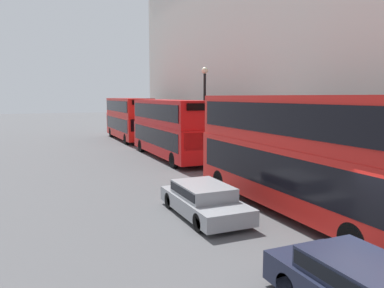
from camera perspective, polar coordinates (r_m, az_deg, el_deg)
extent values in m
plane|color=#515154|center=(10.63, 26.66, -18.12)|extent=(200.00, 200.00, 0.00)
cube|color=red|center=(14.79, 15.49, -4.41)|extent=(2.55, 11.11, 2.29)
cube|color=red|center=(14.52, 15.77, 3.56)|extent=(2.50, 10.88, 1.82)
cube|color=black|center=(14.73, 15.53, -3.37)|extent=(2.59, 10.22, 1.28)
cube|color=black|center=(14.51, 15.78, 3.91)|extent=(2.59, 10.22, 1.09)
cylinder|color=black|center=(11.53, 23.49, -13.24)|extent=(0.30, 1.00, 1.00)
cylinder|color=black|center=(17.63, 4.38, -5.61)|extent=(0.30, 1.00, 1.00)
cylinder|color=black|center=(18.76, 10.50, -4.92)|extent=(0.30, 1.00, 1.00)
cube|color=red|center=(26.89, -3.32, 0.77)|extent=(2.55, 10.57, 2.07)
cube|color=red|center=(26.75, -3.35, 4.83)|extent=(2.50, 10.35, 1.75)
cube|color=black|center=(26.87, -3.32, 1.29)|extent=(2.59, 9.72, 1.16)
cube|color=black|center=(26.74, -3.35, 5.02)|extent=(2.59, 9.72, 1.05)
cube|color=black|center=(22.02, 1.37, 0.42)|extent=(2.17, 0.06, 1.03)
cube|color=black|center=(21.87, 1.39, 5.68)|extent=(1.78, 0.06, 0.42)
cylinder|color=black|center=(23.21, -2.79, -2.47)|extent=(0.30, 1.00, 1.00)
cylinder|color=black|center=(24.08, 2.23, -2.11)|extent=(0.30, 1.00, 1.00)
cylinder|color=black|center=(30.14, -7.72, -0.28)|extent=(0.30, 1.00, 1.00)
cylinder|color=black|center=(30.82, -3.69, -0.06)|extent=(0.30, 1.00, 1.00)
cube|color=red|center=(38.66, -9.61, 2.74)|extent=(2.55, 10.20, 2.18)
cube|color=red|center=(38.56, -9.67, 5.62)|extent=(2.50, 9.99, 1.71)
cube|color=black|center=(38.64, -9.62, 3.13)|extent=(2.59, 9.38, 1.22)
cube|color=black|center=(38.56, -9.67, 5.75)|extent=(2.59, 9.38, 1.03)
cube|color=black|center=(33.74, -7.57, 2.87)|extent=(2.17, 0.06, 1.09)
cube|color=black|center=(33.65, -7.62, 6.31)|extent=(1.78, 0.06, 0.41)
cylinder|color=black|center=(35.10, -9.99, 0.74)|extent=(0.30, 1.00, 1.00)
cylinder|color=black|center=(35.68, -6.48, 0.91)|extent=(0.30, 1.00, 1.00)
cylinder|color=black|center=(41.91, -12.22, 1.73)|extent=(0.30, 1.00, 1.00)
cylinder|color=black|center=(42.39, -9.23, 1.86)|extent=(0.30, 1.00, 1.00)
cube|color=#1E2338|center=(8.21, 25.41, -17.49)|extent=(1.59, 2.53, 0.45)
cube|color=black|center=(8.20, 25.42, -17.34)|extent=(1.63, 2.40, 0.29)
cylinder|color=black|center=(8.92, 14.52, -20.35)|extent=(0.22, 0.64, 0.64)
cylinder|color=black|center=(9.89, 22.17, -17.80)|extent=(0.22, 0.64, 0.64)
cube|color=gray|center=(14.03, 1.86, -9.15)|extent=(1.90, 4.44, 0.55)
cube|color=gray|center=(13.99, 1.68, -7.03)|extent=(1.67, 2.44, 0.46)
cube|color=black|center=(13.98, 1.68, -6.94)|extent=(1.71, 2.32, 0.30)
cylinder|color=black|center=(12.51, 1.14, -11.87)|extent=(0.22, 0.64, 0.64)
cylinder|color=black|center=(13.25, 7.88, -10.82)|extent=(0.22, 0.64, 0.64)
cylinder|color=black|center=(15.02, -3.41, -8.59)|extent=(0.22, 0.64, 0.64)
cylinder|color=black|center=(15.65, 2.43, -7.93)|extent=(0.22, 0.64, 0.64)
cylinder|color=black|center=(26.09, 1.93, 4.10)|extent=(0.18, 0.18, 5.97)
sphere|color=beige|center=(26.11, 1.96, 11.14)|extent=(0.44, 0.44, 0.44)
cylinder|color=brown|center=(35.64, -3.42, 1.36)|extent=(0.36, 0.36, 1.53)
sphere|color=tan|center=(35.56, -3.43, 2.77)|extent=(0.22, 0.22, 0.22)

